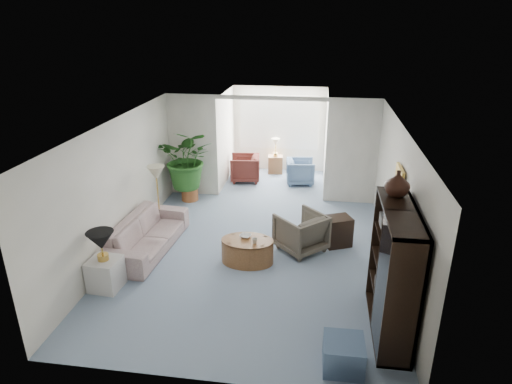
% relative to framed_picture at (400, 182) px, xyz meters
% --- Properties ---
extents(floor, '(6.00, 6.00, 0.00)m').
position_rel_framed_picture_xyz_m(floor, '(-2.46, 0.10, -1.70)').
color(floor, '#7F93A8').
rests_on(floor, ground).
extents(sunroom_floor, '(2.60, 2.60, 0.00)m').
position_rel_framed_picture_xyz_m(sunroom_floor, '(-2.46, 4.20, -1.70)').
color(sunroom_floor, '#7F93A8').
rests_on(sunroom_floor, ground).
extents(back_pier_left, '(1.20, 0.12, 2.50)m').
position_rel_framed_picture_xyz_m(back_pier_left, '(-4.36, 3.10, -0.45)').
color(back_pier_left, white).
rests_on(back_pier_left, ground).
extents(back_pier_right, '(1.20, 0.12, 2.50)m').
position_rel_framed_picture_xyz_m(back_pier_right, '(-0.56, 3.10, -0.45)').
color(back_pier_right, white).
rests_on(back_pier_right, ground).
extents(back_header, '(2.60, 0.12, 0.10)m').
position_rel_framed_picture_xyz_m(back_header, '(-2.46, 3.10, 0.75)').
color(back_header, white).
rests_on(back_header, back_pier_left).
extents(window_pane, '(2.20, 0.02, 1.50)m').
position_rel_framed_picture_xyz_m(window_pane, '(-2.46, 5.28, -0.30)').
color(window_pane, white).
extents(window_blinds, '(2.20, 0.02, 1.50)m').
position_rel_framed_picture_xyz_m(window_blinds, '(-2.46, 5.25, -0.30)').
color(window_blinds, white).
extents(framed_picture, '(0.04, 0.50, 0.40)m').
position_rel_framed_picture_xyz_m(framed_picture, '(0.00, 0.00, 0.00)').
color(framed_picture, '#C1B59A').
extents(sofa, '(1.01, 2.26, 0.65)m').
position_rel_framed_picture_xyz_m(sofa, '(-4.48, 0.19, -1.38)').
color(sofa, beige).
rests_on(sofa, ground).
extents(end_table, '(0.51, 0.51, 0.53)m').
position_rel_framed_picture_xyz_m(end_table, '(-4.68, -1.16, -1.44)').
color(end_table, silver).
rests_on(end_table, ground).
extents(table_lamp, '(0.44, 0.44, 0.30)m').
position_rel_framed_picture_xyz_m(table_lamp, '(-4.68, -1.16, -0.82)').
color(table_lamp, black).
rests_on(table_lamp, end_table).
extents(floor_lamp, '(0.36, 0.36, 0.28)m').
position_rel_framed_picture_xyz_m(floor_lamp, '(-4.55, 1.08, -0.45)').
color(floor_lamp, beige).
rests_on(floor_lamp, ground).
extents(coffee_table, '(1.17, 1.17, 0.45)m').
position_rel_framed_picture_xyz_m(coffee_table, '(-2.51, -0.01, -1.47)').
color(coffee_table, '#915B34').
rests_on(coffee_table, ground).
extents(coffee_bowl, '(0.25, 0.25, 0.05)m').
position_rel_framed_picture_xyz_m(coffee_bowl, '(-2.56, 0.09, -1.23)').
color(coffee_bowl, silver).
rests_on(coffee_bowl, coffee_table).
extents(coffee_cup, '(0.12, 0.12, 0.09)m').
position_rel_framed_picture_xyz_m(coffee_cup, '(-2.36, -0.11, -1.20)').
color(coffee_cup, beige).
rests_on(coffee_cup, coffee_table).
extents(wingback_chair, '(1.14, 1.14, 0.75)m').
position_rel_framed_picture_xyz_m(wingback_chair, '(-1.58, 0.59, -1.33)').
color(wingback_chair, '#5C5449').
rests_on(wingback_chair, ground).
extents(side_table_dark, '(0.61, 0.56, 0.59)m').
position_rel_framed_picture_xyz_m(side_table_dark, '(-0.88, 0.89, -1.41)').
color(side_table_dark, black).
rests_on(side_table_dark, ground).
extents(entertainment_cabinet, '(0.45, 1.68, 1.86)m').
position_rel_framed_picture_xyz_m(entertainment_cabinet, '(-0.23, -1.54, -0.77)').
color(entertainment_cabinet, black).
rests_on(entertainment_cabinet, ground).
extents(cabinet_urn, '(0.35, 0.35, 0.36)m').
position_rel_framed_picture_xyz_m(cabinet_urn, '(-0.23, -1.04, 0.34)').
color(cabinet_urn, '#321810').
rests_on(cabinet_urn, entertainment_cabinet).
extents(ottoman, '(0.52, 0.52, 0.41)m').
position_rel_framed_picture_xyz_m(ottoman, '(-0.89, -2.43, -1.50)').
color(ottoman, slate).
rests_on(ottoman, ground).
extents(plant_pot, '(0.40, 0.40, 0.32)m').
position_rel_framed_picture_xyz_m(plant_pot, '(-4.38, 2.69, -1.54)').
color(plant_pot, '#9C562D').
rests_on(plant_pot, ground).
extents(house_plant, '(1.32, 1.15, 1.47)m').
position_rel_framed_picture_xyz_m(house_plant, '(-4.38, 2.69, -0.64)').
color(house_plant, '#275D20').
rests_on(house_plant, plant_pot).
extents(sunroom_chair_blue, '(0.80, 0.78, 0.66)m').
position_rel_framed_picture_xyz_m(sunroom_chair_blue, '(-1.78, 4.23, -1.37)').
color(sunroom_chair_blue, slate).
rests_on(sunroom_chair_blue, ground).
extents(sunroom_chair_maroon, '(0.86, 0.84, 0.71)m').
position_rel_framed_picture_xyz_m(sunroom_chair_maroon, '(-3.28, 4.23, -1.35)').
color(sunroom_chair_maroon, maroon).
rests_on(sunroom_chair_maroon, ground).
extents(sunroom_table, '(0.44, 0.36, 0.50)m').
position_rel_framed_picture_xyz_m(sunroom_table, '(-2.53, 4.98, -1.45)').
color(sunroom_table, '#915B34').
rests_on(sunroom_table, ground).
extents(shelf_clutter, '(0.30, 1.05, 1.06)m').
position_rel_framed_picture_xyz_m(shelf_clutter, '(-0.28, -1.62, -0.61)').
color(shelf_clutter, '#3B3735').
rests_on(shelf_clutter, entertainment_cabinet).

